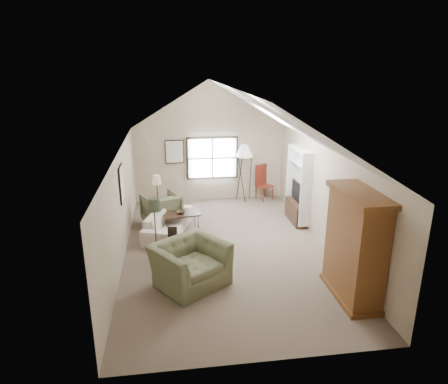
{
  "coord_description": "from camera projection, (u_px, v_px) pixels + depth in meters",
  "views": [
    {
      "loc": [
        -1.31,
        -9.01,
        4.47
      ],
      "look_at": [
        0.0,
        0.4,
        1.4
      ],
      "focal_mm": 32.0,
      "sensor_mm": 36.0,
      "label": 1
    }
  ],
  "objects": [
    {
      "name": "tv_panel",
      "position": [
        297.0,
        192.0,
        11.57
      ],
      "size": [
        0.05,
        0.9,
        0.55
      ],
      "primitive_type": "cube",
      "color": "black",
      "rests_on": "media_console"
    },
    {
      "name": "skylight",
      "position": [
        272.0,
        115.0,
        10.07
      ],
      "size": [
        0.8,
        1.2,
        0.52
      ],
      "primitive_type": null,
      "color": "white",
      "rests_on": "room_shell"
    },
    {
      "name": "armoire",
      "position": [
        355.0,
        246.0,
        7.73
      ],
      "size": [
        0.6,
        1.5,
        2.2
      ],
      "primitive_type": "cube",
      "color": "brown",
      "rests_on": "ground"
    },
    {
      "name": "wall_art",
      "position": [
        150.0,
        167.0,
        11.09
      ],
      "size": [
        1.97,
        3.71,
        0.88
      ],
      "color": "black",
      "rests_on": "room_shell"
    },
    {
      "name": "armchair_near",
      "position": [
        190.0,
        264.0,
        8.36
      ],
      "size": [
        1.87,
        1.82,
        0.92
      ],
      "primitive_type": "imported",
      "rotation": [
        0.0,
        0.0,
        0.61
      ],
      "color": "#616949",
      "rests_on": "ground"
    },
    {
      "name": "side_table",
      "position": [
        173.0,
        249.0,
        9.49
      ],
      "size": [
        0.68,
        0.68,
        0.54
      ],
      "primitive_type": "cylinder",
      "rotation": [
        0.0,
        0.0,
        -0.31
      ],
      "color": "#3E2319",
      "rests_on": "ground"
    },
    {
      "name": "side_chair",
      "position": [
        265.0,
        183.0,
        13.59
      ],
      "size": [
        0.62,
        0.62,
        1.19
      ],
      "primitive_type": "cube",
      "rotation": [
        0.0,
        0.0,
        0.43
      ],
      "color": "maroon",
      "rests_on": "ground"
    },
    {
      "name": "media_console",
      "position": [
        296.0,
        212.0,
        11.76
      ],
      "size": [
        0.34,
        1.18,
        0.6
      ],
      "primitive_type": "cube",
      "color": "#382316",
      "rests_on": "ground"
    },
    {
      "name": "coffee_table",
      "position": [
        181.0,
        222.0,
        11.11
      ],
      "size": [
        1.09,
        0.71,
        0.52
      ],
      "primitive_type": "cube",
      "rotation": [
        0.0,
        0.0,
        0.15
      ],
      "color": "#382917",
      "rests_on": "ground"
    },
    {
      "name": "bowl",
      "position": [
        181.0,
        212.0,
        11.02
      ],
      "size": [
        0.28,
        0.28,
        0.06
      ],
      "primitive_type": "imported",
      "rotation": [
        0.0,
        0.0,
        0.15
      ],
      "color": "#312014",
      "rests_on": "coffee_table"
    },
    {
      "name": "dark_lamp",
      "position": [
        155.0,
        227.0,
        9.47
      ],
      "size": [
        0.46,
        0.46,
        1.51
      ],
      "primitive_type": null,
      "rotation": [
        0.0,
        0.0,
        -0.31
      ],
      "color": "#25291D",
      "rests_on": "ground"
    },
    {
      "name": "tan_lamp",
      "position": [
        158.0,
        196.0,
        11.95
      ],
      "size": [
        0.34,
        0.34,
        1.36
      ],
      "primitive_type": null,
      "rotation": [
        0.0,
        0.0,
        -0.31
      ],
      "color": "tan",
      "rests_on": "ground"
    },
    {
      "name": "tripod_lamp",
      "position": [
        244.0,
        173.0,
        13.38
      ],
      "size": [
        0.65,
        0.65,
        1.96
      ],
      "primitive_type": null,
      "rotation": [
        0.0,
        0.0,
        -0.15
      ],
      "color": "white",
      "rests_on": "ground"
    },
    {
      "name": "window",
      "position": [
        212.0,
        158.0,
        13.34
      ],
      "size": [
        1.72,
        0.08,
        1.42
      ],
      "primitive_type": "cube",
      "color": "black",
      "rests_on": "room_shell"
    },
    {
      "name": "armchair_far",
      "position": [
        161.0,
        209.0,
        11.58
      ],
      "size": [
        1.29,
        1.3,
        0.9
      ],
      "primitive_type": "imported",
      "rotation": [
        0.0,
        0.0,
        3.57
      ],
      "color": "#676F4E",
      "rests_on": "ground"
    },
    {
      "name": "room_shell",
      "position": [
        226.0,
        122.0,
        9.06
      ],
      "size": [
        5.01,
        8.01,
        4.0
      ],
      "color": "#6F5E4F",
      "rests_on": "ground"
    },
    {
      "name": "tv_alcove",
      "position": [
        299.0,
        184.0,
        11.5
      ],
      "size": [
        0.32,
        1.3,
        2.1
      ],
      "primitive_type": "cube",
      "color": "white",
      "rests_on": "ground"
    },
    {
      "name": "sofa",
      "position": [
        168.0,
        222.0,
        10.97
      ],
      "size": [
        1.47,
        2.32,
        0.63
      ],
      "primitive_type": "imported",
      "rotation": [
        0.0,
        0.0,
        1.26
      ],
      "color": "beige",
      "rests_on": "ground"
    }
  ]
}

